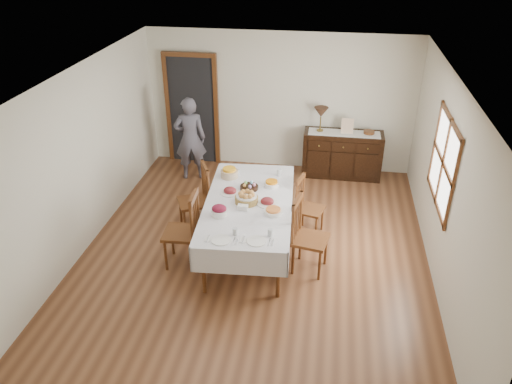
# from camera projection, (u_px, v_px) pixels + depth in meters

# --- Properties ---
(ground) EXTENTS (6.00, 6.00, 0.00)m
(ground) POSITION_uv_depth(u_px,v_px,m) (255.00, 251.00, 7.39)
(ground) COLOR brown
(room_shell) EXTENTS (5.02, 6.02, 2.65)m
(room_shell) POSITION_uv_depth(u_px,v_px,m) (249.00, 137.00, 6.98)
(room_shell) COLOR silver
(room_shell) RESTS_ON ground
(dining_table) EXTENTS (1.37, 2.47, 0.82)m
(dining_table) POSITION_uv_depth(u_px,v_px,m) (249.00, 207.00, 7.08)
(dining_table) COLOR silver
(dining_table) RESTS_ON ground
(chair_left_near) EXTENTS (0.49, 0.49, 1.13)m
(chair_left_near) POSITION_uv_depth(u_px,v_px,m) (185.00, 229.00, 6.87)
(chair_left_near) COLOR #562E15
(chair_left_near) RESTS_ON ground
(chair_left_far) EXTENTS (0.61, 0.61, 1.09)m
(chair_left_far) POSITION_uv_depth(u_px,v_px,m) (197.00, 198.00, 7.67)
(chair_left_far) COLOR #562E15
(chair_left_far) RESTS_ON ground
(chair_right_near) EXTENTS (0.54, 0.54, 1.10)m
(chair_right_near) POSITION_uv_depth(u_px,v_px,m) (307.00, 235.00, 6.77)
(chair_right_near) COLOR #562E15
(chair_right_near) RESTS_ON ground
(chair_right_far) EXTENTS (0.48, 0.48, 0.95)m
(chair_right_far) POSITION_uv_depth(u_px,v_px,m) (307.00, 206.00, 7.61)
(chair_right_far) COLOR #562E15
(chair_right_far) RESTS_ON ground
(sideboard) EXTENTS (1.45, 0.53, 0.87)m
(sideboard) POSITION_uv_depth(u_px,v_px,m) (342.00, 154.00, 9.36)
(sideboard) COLOR black
(sideboard) RESTS_ON ground
(person) EXTENTS (0.60, 0.46, 1.68)m
(person) POSITION_uv_depth(u_px,v_px,m) (190.00, 136.00, 9.10)
(person) COLOR #504E5A
(person) RESTS_ON ground
(bread_basket) EXTENTS (0.33, 0.33, 0.17)m
(bread_basket) POSITION_uv_depth(u_px,v_px,m) (246.00, 198.00, 6.98)
(bread_basket) COLOR olive
(bread_basket) RESTS_ON dining_table
(egg_basket) EXTENTS (0.27, 0.27, 0.10)m
(egg_basket) POSITION_uv_depth(u_px,v_px,m) (249.00, 187.00, 7.35)
(egg_basket) COLOR black
(egg_basket) RESTS_ON dining_table
(ham_platter_a) EXTENTS (0.29, 0.29, 0.11)m
(ham_platter_a) POSITION_uv_depth(u_px,v_px,m) (230.00, 191.00, 7.24)
(ham_platter_a) COLOR white
(ham_platter_a) RESTS_ON dining_table
(ham_platter_b) EXTENTS (0.31, 0.31, 0.11)m
(ham_platter_b) POSITION_uv_depth(u_px,v_px,m) (267.00, 202.00, 6.97)
(ham_platter_b) COLOR white
(ham_platter_b) RESTS_ON dining_table
(beet_bowl) EXTENTS (0.22, 0.22, 0.16)m
(beet_bowl) POSITION_uv_depth(u_px,v_px,m) (219.00, 211.00, 6.67)
(beet_bowl) COLOR white
(beet_bowl) RESTS_ON dining_table
(carrot_bowl) EXTENTS (0.22, 0.22, 0.09)m
(carrot_bowl) POSITION_uv_depth(u_px,v_px,m) (272.00, 184.00, 7.42)
(carrot_bowl) COLOR white
(carrot_bowl) RESTS_ON dining_table
(pineapple_bowl) EXTENTS (0.27, 0.27, 0.15)m
(pineapple_bowl) POSITION_uv_depth(u_px,v_px,m) (229.00, 173.00, 7.67)
(pineapple_bowl) COLOR tan
(pineapple_bowl) RESTS_ON dining_table
(casserole_dish) EXTENTS (0.26, 0.26, 0.07)m
(casserole_dish) POSITION_uv_depth(u_px,v_px,m) (273.00, 211.00, 6.74)
(casserole_dish) COLOR white
(casserole_dish) RESTS_ON dining_table
(butter_dish) EXTENTS (0.15, 0.10, 0.07)m
(butter_dish) POSITION_uv_depth(u_px,v_px,m) (243.00, 207.00, 6.83)
(butter_dish) COLOR white
(butter_dish) RESTS_ON dining_table
(setting_left) EXTENTS (0.43, 0.31, 0.10)m
(setting_left) POSITION_uv_depth(u_px,v_px,m) (225.00, 237.00, 6.21)
(setting_left) COLOR white
(setting_left) RESTS_ON dining_table
(setting_right) EXTENTS (0.43, 0.31, 0.10)m
(setting_right) POSITION_uv_depth(u_px,v_px,m) (261.00, 238.00, 6.20)
(setting_right) COLOR white
(setting_right) RESTS_ON dining_table
(glass_far_a) EXTENTS (0.07, 0.07, 0.09)m
(glass_far_a) POSITION_uv_depth(u_px,v_px,m) (238.00, 173.00, 7.73)
(glass_far_a) COLOR silver
(glass_far_a) RESTS_ON dining_table
(glass_far_b) EXTENTS (0.07, 0.07, 0.11)m
(glass_far_b) POSITION_uv_depth(u_px,v_px,m) (279.00, 172.00, 7.71)
(glass_far_b) COLOR silver
(glass_far_b) RESTS_ON dining_table
(runner) EXTENTS (1.30, 0.35, 0.01)m
(runner) POSITION_uv_depth(u_px,v_px,m) (344.00, 133.00, 9.12)
(runner) COLOR silver
(runner) RESTS_ON sideboard
(table_lamp) EXTENTS (0.26, 0.26, 0.46)m
(table_lamp) POSITION_uv_depth(u_px,v_px,m) (321.00, 113.00, 9.04)
(table_lamp) COLOR brown
(table_lamp) RESTS_ON sideboard
(picture_frame) EXTENTS (0.22, 0.08, 0.28)m
(picture_frame) POSITION_uv_depth(u_px,v_px,m) (347.00, 126.00, 9.05)
(picture_frame) COLOR #D3B193
(picture_frame) RESTS_ON sideboard
(deco_bowl) EXTENTS (0.20, 0.20, 0.06)m
(deco_bowl) POSITION_uv_depth(u_px,v_px,m) (369.00, 132.00, 9.08)
(deco_bowl) COLOR #562E15
(deco_bowl) RESTS_ON sideboard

